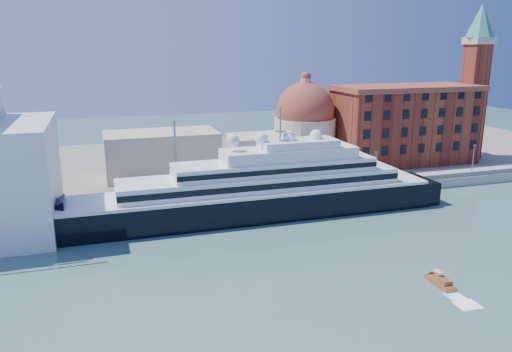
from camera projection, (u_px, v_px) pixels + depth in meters
name	position (u px, v px, depth m)	size (l,w,h in m)	color
ground	(317.00, 253.00, 90.19)	(400.00, 400.00, 0.00)	#3A6560
quay	(259.00, 195.00, 121.25)	(180.00, 10.00, 2.50)	gray
land	(219.00, 161.00, 159.13)	(260.00, 72.00, 2.00)	slate
quay_fence	(265.00, 193.00, 116.63)	(180.00, 0.10, 1.20)	slate
superyacht	(241.00, 196.00, 107.95)	(93.39, 12.95, 27.91)	black
service_barge	(36.00, 239.00, 94.48)	(14.27, 7.71, 3.05)	white
water_taxi	(440.00, 282.00, 77.83)	(2.05, 5.69, 2.68)	brown
warehouse	(405.00, 124.00, 150.00)	(43.00, 19.00, 23.25)	brown
campanile	(476.00, 72.00, 153.31)	(8.40, 8.40, 47.00)	brown
church	(255.00, 138.00, 142.58)	(66.00, 18.00, 25.50)	beige
lamp_posts	(209.00, 166.00, 113.77)	(120.80, 2.40, 18.00)	slate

